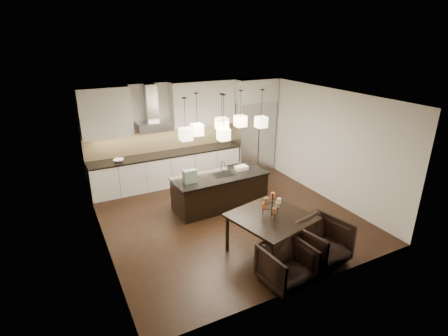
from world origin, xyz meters
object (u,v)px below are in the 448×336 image
island_body (220,191)px  armchair_right (321,243)px  refrigerator (253,136)px  dining_table (270,234)px  armchair_left (287,265)px

island_body → armchair_right: size_ratio=2.46×
refrigerator → armchair_right: (-1.38, -4.70, -0.66)m
dining_table → armchair_left: dining_table is taller
refrigerator → dining_table: (-2.04, -4.03, -0.67)m
island_body → armchair_right: armchair_right is taller
dining_table → armchair_left: (-0.27, -0.89, -0.04)m
armchair_left → refrigerator: bearing=59.8°
island_body → dining_table: dining_table is taller
island_body → armchair_left: bearing=-97.1°
dining_table → armchair_left: size_ratio=1.66×
refrigerator → island_body: size_ratio=0.96×
island_body → dining_table: (-0.02, -2.23, 0.01)m
dining_table → refrigerator: bearing=50.1°
dining_table → armchair_left: bearing=-119.9°
armchair_left → armchair_right: 0.95m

